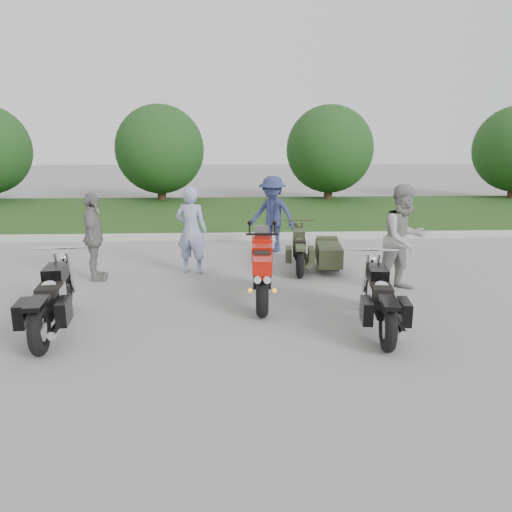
{
  "coord_description": "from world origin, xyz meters",
  "views": [
    {
      "loc": [
        -0.04,
        -7.49,
        2.83
      ],
      "look_at": [
        0.34,
        0.75,
        0.8
      ],
      "focal_mm": 35.0,
      "sensor_mm": 36.0,
      "label": 1
    }
  ],
  "objects_px": {
    "person_grey": "(404,239)",
    "person_back": "(94,237)",
    "person_stripe": "(191,230)",
    "cruiser_right": "(381,302)",
    "cruiser_sidecar": "(316,253)",
    "person_denim": "(272,214)",
    "sportbike_red": "(262,269)",
    "cruiser_left": "(52,303)"
  },
  "relations": [
    {
      "from": "cruiser_sidecar",
      "to": "person_denim",
      "type": "xyz_separation_m",
      "value": [
        -0.8,
        1.8,
        0.55
      ]
    },
    {
      "from": "person_stripe",
      "to": "person_grey",
      "type": "xyz_separation_m",
      "value": [
        3.94,
        -1.38,
        0.08
      ]
    },
    {
      "from": "person_stripe",
      "to": "person_back",
      "type": "height_order",
      "value": "person_stripe"
    },
    {
      "from": "cruiser_left",
      "to": "person_grey",
      "type": "distance_m",
      "value": 6.0
    },
    {
      "from": "person_grey",
      "to": "person_denim",
      "type": "height_order",
      "value": "person_grey"
    },
    {
      "from": "cruiser_sidecar",
      "to": "person_back",
      "type": "height_order",
      "value": "person_back"
    },
    {
      "from": "sportbike_red",
      "to": "person_denim",
      "type": "relative_size",
      "value": 1.16
    },
    {
      "from": "person_back",
      "to": "sportbike_red",
      "type": "bearing_deg",
      "value": -124.69
    },
    {
      "from": "person_back",
      "to": "person_grey",
      "type": "bearing_deg",
      "value": -108.37
    },
    {
      "from": "cruiser_sidecar",
      "to": "person_denim",
      "type": "relative_size",
      "value": 1.12
    },
    {
      "from": "sportbike_red",
      "to": "cruiser_sidecar",
      "type": "xyz_separation_m",
      "value": [
        1.28,
        2.08,
        -0.22
      ]
    },
    {
      "from": "cruiser_left",
      "to": "person_stripe",
      "type": "relative_size",
      "value": 1.3
    },
    {
      "from": "sportbike_red",
      "to": "cruiser_left",
      "type": "bearing_deg",
      "value": -155.67
    },
    {
      "from": "cruiser_left",
      "to": "person_grey",
      "type": "height_order",
      "value": "person_grey"
    },
    {
      "from": "person_stripe",
      "to": "person_denim",
      "type": "xyz_separation_m",
      "value": [
        1.82,
        1.92,
        0.02
      ]
    },
    {
      "from": "cruiser_right",
      "to": "person_grey",
      "type": "bearing_deg",
      "value": 71.16
    },
    {
      "from": "person_grey",
      "to": "person_back",
      "type": "distance_m",
      "value": 5.89
    },
    {
      "from": "sportbike_red",
      "to": "cruiser_sidecar",
      "type": "distance_m",
      "value": 2.45
    },
    {
      "from": "cruiser_right",
      "to": "person_denim",
      "type": "relative_size",
      "value": 1.22
    },
    {
      "from": "person_grey",
      "to": "sportbike_red",
      "type": "bearing_deg",
      "value": 171.96
    },
    {
      "from": "person_grey",
      "to": "person_back",
      "type": "xyz_separation_m",
      "value": [
        -5.81,
        0.96,
        -0.11
      ]
    },
    {
      "from": "sportbike_red",
      "to": "cruiser_right",
      "type": "xyz_separation_m",
      "value": [
        1.65,
        -1.34,
        -0.15
      ]
    },
    {
      "from": "person_denim",
      "to": "person_back",
      "type": "relative_size",
      "value": 1.07
    },
    {
      "from": "cruiser_sidecar",
      "to": "person_grey",
      "type": "xyz_separation_m",
      "value": [
        1.33,
        -1.5,
        0.61
      ]
    },
    {
      "from": "person_back",
      "to": "cruiser_sidecar",
      "type": "bearing_deg",
      "value": -92.14
    },
    {
      "from": "sportbike_red",
      "to": "person_stripe",
      "type": "bearing_deg",
      "value": 127.39
    },
    {
      "from": "person_grey",
      "to": "person_back",
      "type": "height_order",
      "value": "person_grey"
    },
    {
      "from": "cruiser_right",
      "to": "cruiser_sidecar",
      "type": "height_order",
      "value": "cruiser_right"
    },
    {
      "from": "person_back",
      "to": "cruiser_right",
      "type": "bearing_deg",
      "value": -129.69
    },
    {
      "from": "sportbike_red",
      "to": "cruiser_left",
      "type": "relative_size",
      "value": 0.91
    },
    {
      "from": "sportbike_red",
      "to": "person_denim",
      "type": "xyz_separation_m",
      "value": [
        0.48,
        3.88,
        0.33
      ]
    },
    {
      "from": "person_stripe",
      "to": "person_back",
      "type": "xyz_separation_m",
      "value": [
        -1.87,
        -0.42,
        -0.04
      ]
    },
    {
      "from": "cruiser_left",
      "to": "person_denim",
      "type": "height_order",
      "value": "person_denim"
    },
    {
      "from": "cruiser_right",
      "to": "cruiser_sidecar",
      "type": "xyz_separation_m",
      "value": [
        -0.37,
        3.42,
        -0.07
      ]
    },
    {
      "from": "person_stripe",
      "to": "person_grey",
      "type": "height_order",
      "value": "person_grey"
    },
    {
      "from": "cruiser_right",
      "to": "person_back",
      "type": "bearing_deg",
      "value": 156.85
    },
    {
      "from": "cruiser_right",
      "to": "person_back",
      "type": "xyz_separation_m",
      "value": [
        -4.86,
        2.89,
        0.42
      ]
    },
    {
      "from": "cruiser_right",
      "to": "sportbike_red",
      "type": "bearing_deg",
      "value": 148.47
    },
    {
      "from": "person_back",
      "to": "cruiser_left",
      "type": "bearing_deg",
      "value": 173.23
    },
    {
      "from": "person_stripe",
      "to": "cruiser_right",
      "type": "bearing_deg",
      "value": 148.67
    },
    {
      "from": "sportbike_red",
      "to": "person_denim",
      "type": "bearing_deg",
      "value": 86.04
    },
    {
      "from": "cruiser_left",
      "to": "cruiser_right",
      "type": "height_order",
      "value": "cruiser_left"
    }
  ]
}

